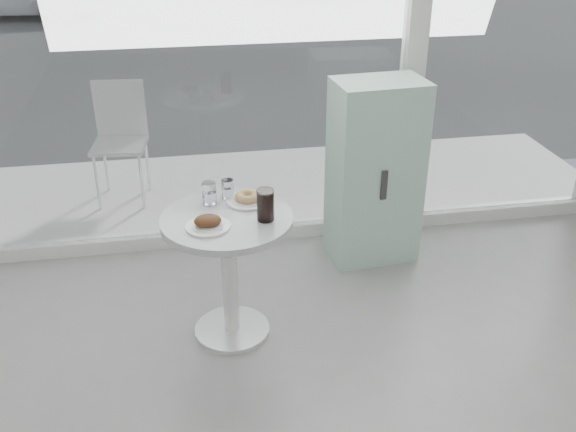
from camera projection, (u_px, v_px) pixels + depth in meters
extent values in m
cube|color=white|center=(284.00, 229.00, 4.82)|extent=(5.00, 0.12, 0.10)
cube|color=white|center=(416.00, 28.00, 4.28)|extent=(0.14, 0.14, 3.00)
cube|color=white|center=(163.00, 53.00, 4.07)|extent=(3.21, 0.02, 2.60)
cube|color=white|center=(521.00, 39.00, 4.45)|extent=(1.41, 0.02, 2.60)
cylinder|color=white|center=(232.00, 329.00, 3.80)|extent=(0.44, 0.44, 0.03)
cylinder|color=white|center=(230.00, 279.00, 3.63)|extent=(0.09, 0.09, 0.70)
cylinder|color=silver|center=(227.00, 220.00, 3.45)|extent=(0.72, 0.72, 0.04)
cube|color=white|center=(269.00, 188.00, 5.52)|extent=(5.60, 1.60, 0.05)
cube|color=#A2CFBA|center=(375.00, 173.00, 4.31)|extent=(0.61, 0.43, 1.26)
cube|color=#333333|center=(384.00, 185.00, 4.13)|extent=(0.04, 0.02, 0.20)
cylinder|color=white|center=(97.00, 182.00, 5.01)|extent=(0.02, 0.02, 0.46)
cylinder|color=white|center=(142.00, 181.00, 5.03)|extent=(0.02, 0.02, 0.46)
cylinder|color=white|center=(106.00, 165.00, 5.32)|extent=(0.02, 0.02, 0.46)
cylinder|color=white|center=(148.00, 164.00, 5.34)|extent=(0.02, 0.02, 0.46)
cube|color=white|center=(120.00, 145.00, 5.06)|extent=(0.45, 0.45, 0.03)
cube|color=white|center=(120.00, 108.00, 5.12)|extent=(0.41, 0.07, 0.46)
cylinder|color=white|center=(208.00, 226.00, 3.33)|extent=(0.24, 0.24, 0.01)
cube|color=white|center=(212.00, 225.00, 3.32)|extent=(0.12, 0.11, 0.00)
ellipsoid|color=#351E0E|center=(208.00, 221.00, 3.32)|extent=(0.14, 0.11, 0.06)
ellipsoid|color=#351E0E|center=(214.00, 219.00, 3.34)|extent=(0.07, 0.06, 0.04)
cylinder|color=white|center=(248.00, 201.00, 3.60)|extent=(0.25, 0.25, 0.01)
torus|color=tan|center=(248.00, 197.00, 3.59)|extent=(0.14, 0.14, 0.05)
cylinder|color=white|center=(209.00, 193.00, 3.56)|extent=(0.08, 0.08, 0.13)
cylinder|color=white|center=(210.00, 198.00, 3.57)|extent=(0.07, 0.07, 0.07)
cylinder|color=white|center=(228.00, 189.00, 3.62)|extent=(0.07, 0.07, 0.11)
cylinder|color=white|center=(228.00, 193.00, 3.63)|extent=(0.06, 0.06, 0.06)
cylinder|color=white|center=(265.00, 205.00, 3.37)|extent=(0.09, 0.09, 0.18)
cylinder|color=black|center=(265.00, 206.00, 3.38)|extent=(0.08, 0.08, 0.16)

